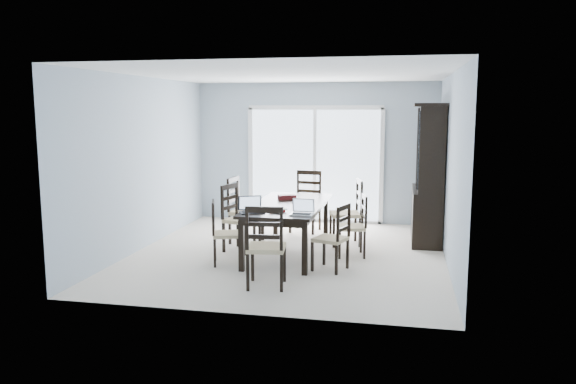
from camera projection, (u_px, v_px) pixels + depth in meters
name	position (u px, v px, depth m)	size (l,w,h in m)	color
floor	(288.00, 254.00, 8.27)	(5.00, 5.00, 0.00)	silver
ceiling	(288.00, 74.00, 7.88)	(5.00, 5.00, 0.00)	white
back_wall	(315.00, 153.00, 10.50)	(4.50, 0.02, 2.60)	#A0B1C0
wall_left	(143.00, 163.00, 8.52)	(0.02, 5.00, 2.60)	#A0B1C0
wall_right	(450.00, 169.00, 7.63)	(0.02, 5.00, 2.60)	#A0B1C0
balcony	(322.00, 214.00, 11.66)	(4.50, 2.00, 0.10)	gray
railing	(329.00, 180.00, 12.54)	(4.50, 0.06, 1.10)	#99999E
dining_table	(288.00, 209.00, 8.17)	(1.00, 2.20, 0.75)	black
china_hutch	(429.00, 175.00, 8.92)	(0.50, 1.38, 2.20)	black
sliding_door	(315.00, 164.00, 10.51)	(2.52, 0.05, 2.18)	silver
chair_left_near	(221.00, 226.00, 7.65)	(0.49, 0.49, 1.02)	black
chair_left_mid	(236.00, 210.00, 8.39)	(0.55, 0.54, 1.16)	black
chair_left_far	(240.00, 203.00, 8.93)	(0.50, 0.49, 1.20)	black
chair_right_near	(336.00, 230.00, 7.32)	(0.50, 0.49, 1.03)	black
chair_right_mid	(357.00, 219.00, 8.08)	(0.47, 0.46, 1.04)	black
chair_right_far	(352.00, 205.00, 8.76)	(0.56, 0.55, 1.19)	black
chair_end_near	(265.00, 238.00, 6.57)	(0.49, 0.50, 1.17)	black
chair_end_far	(307.00, 194.00, 9.79)	(0.51, 0.53, 1.21)	black
laptop_dark	(252.00, 209.00, 7.42)	(0.38, 0.34, 0.22)	black
laptop_silver	(302.00, 211.00, 7.28)	(0.30, 0.21, 0.20)	silver
book_stack	(277.00, 210.00, 7.55)	(0.29, 0.27, 0.04)	maroon
cell_phone	(277.00, 213.00, 7.37)	(0.12, 0.05, 0.01)	black
game_box	(287.00, 197.00, 8.55)	(0.27, 0.13, 0.07)	#4A140E
hot_tub	(295.00, 189.00, 11.64)	(2.07, 1.92, 0.93)	brown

